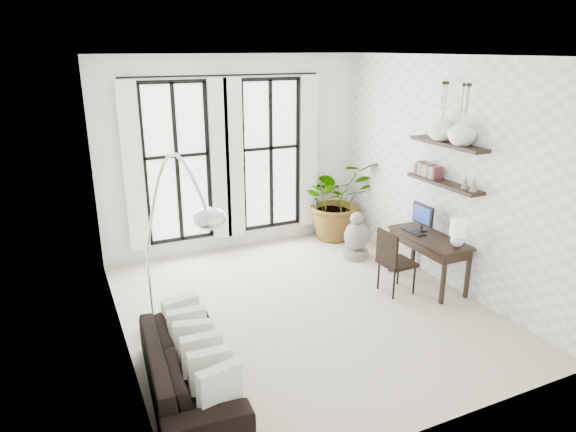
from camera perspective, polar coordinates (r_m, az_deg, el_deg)
floor at (r=6.91m, az=1.66°, el=-10.18°), size 5.00×5.00×0.00m
ceiling at (r=6.08m, az=1.95°, el=17.39°), size 5.00×5.00×0.00m
wall_left at (r=5.71m, az=-18.85°, el=0.01°), size 0.00×5.00×5.00m
wall_right at (r=7.56m, az=17.28°, el=4.50°), size 0.00×5.00×5.00m
wall_back at (r=8.56m, az=-5.77°, el=6.77°), size 4.50×0.00×4.50m
windows at (r=8.44m, az=-6.89°, el=6.28°), size 3.26×0.13×2.65m
wall_shelves at (r=7.40m, az=16.88°, el=5.26°), size 0.25×1.30×0.60m
sofa at (r=5.35m, az=-10.92°, el=-16.26°), size 0.90×2.01×0.57m
throw_pillows at (r=5.26m, az=-9.98°, el=-14.14°), size 0.40×1.52×0.40m
plant at (r=9.16m, az=5.40°, el=1.86°), size 1.33×1.17×1.43m
desk at (r=7.51m, az=15.68°, el=-2.62°), size 0.53×1.26×1.13m
desk_chair at (r=7.24m, az=11.56°, el=-4.60°), size 0.45×0.45×0.92m
arc_lamp at (r=5.36m, az=-12.72°, el=1.59°), size 0.73×1.66×2.32m
buddha at (r=8.43m, az=7.57°, el=-2.49°), size 0.43×0.43×0.78m
vase_a at (r=7.09m, az=18.82°, el=8.99°), size 0.37×0.37×0.38m
vase_b at (r=7.38m, az=16.69°, el=9.52°), size 0.37×0.37×0.38m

